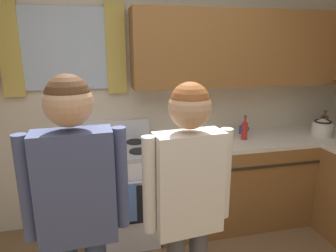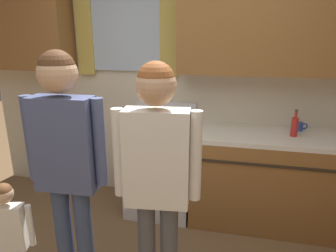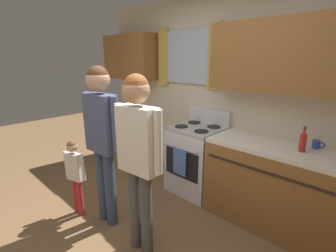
# 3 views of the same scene
# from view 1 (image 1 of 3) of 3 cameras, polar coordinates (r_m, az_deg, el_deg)

# --- Properties ---
(back_wall_unit) EXTENTS (4.60, 0.42, 2.60)m
(back_wall_unit) POSITION_cam_1_polar(r_m,az_deg,el_deg) (2.99, -4.29, 8.83)
(back_wall_unit) COLOR beige
(back_wall_unit) RESTS_ON ground
(kitchen_counter_run) EXTENTS (2.18, 1.90, 0.90)m
(kitchen_counter_run) POSITION_cam_1_polar(r_m,az_deg,el_deg) (3.27, 24.00, -11.02)
(kitchen_counter_run) COLOR brown
(kitchen_counter_run) RESTS_ON ground
(stove_oven) EXTENTS (0.63, 0.67, 1.10)m
(stove_oven) POSITION_cam_1_polar(r_m,az_deg,el_deg) (2.99, -8.74, -11.95)
(stove_oven) COLOR silver
(stove_oven) RESTS_ON ground
(bottle_squat_brown) EXTENTS (0.08, 0.08, 0.21)m
(bottle_squat_brown) POSITION_cam_1_polar(r_m,az_deg,el_deg) (3.85, 27.32, 0.76)
(bottle_squat_brown) COLOR brown
(bottle_squat_brown) RESTS_ON kitchen_counter_run
(bottle_sauce_red) EXTENTS (0.06, 0.06, 0.25)m
(bottle_sauce_red) POSITION_cam_1_polar(r_m,az_deg,el_deg) (3.10, 14.22, -0.81)
(bottle_sauce_red) COLOR red
(bottle_sauce_red) RESTS_ON kitchen_counter_run
(mug_cobalt_blue) EXTENTS (0.11, 0.07, 0.08)m
(mug_cobalt_blue) POSITION_cam_1_polar(r_m,az_deg,el_deg) (3.32, 13.94, -0.68)
(mug_cobalt_blue) COLOR #2D479E
(mug_cobalt_blue) RESTS_ON kitchen_counter_run
(stovetop_kettle) EXTENTS (0.27, 0.20, 0.21)m
(stovetop_kettle) POSITION_cam_1_polar(r_m,az_deg,el_deg) (3.50, 27.09, -0.18)
(stovetop_kettle) COLOR silver
(stovetop_kettle) RESTS_ON kitchen_counter_run
(adult_holding_child) EXTENTS (0.52, 0.23, 1.69)m
(adult_holding_child) POSITION_cam_1_polar(r_m,az_deg,el_deg) (1.63, -16.83, -13.03)
(adult_holding_child) COLOR #38476B
(adult_holding_child) RESTS_ON ground
(adult_in_plaid) EXTENTS (0.51, 0.22, 1.64)m
(adult_in_plaid) POSITION_cam_1_polar(r_m,az_deg,el_deg) (1.69, 3.83, -12.58)
(adult_in_plaid) COLOR #4C4C51
(adult_in_plaid) RESTS_ON ground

